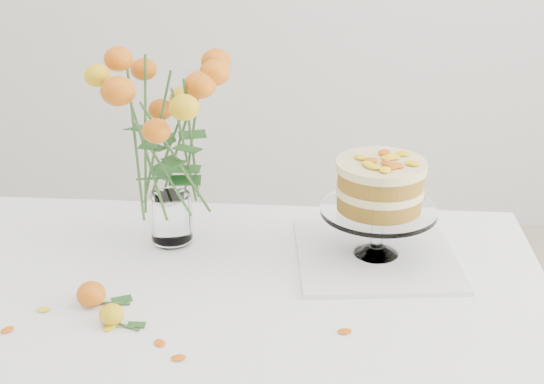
% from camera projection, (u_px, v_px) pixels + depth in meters
% --- Properties ---
extents(table, '(1.43, 0.93, 0.76)m').
position_uv_depth(table, '(188.00, 338.00, 1.47)').
color(table, tan).
rests_on(table, ground).
extents(napkin, '(0.36, 0.36, 0.01)m').
position_uv_depth(napkin, '(376.00, 255.00, 1.60)').
color(napkin, white).
rests_on(napkin, table).
extents(cake_stand, '(0.24, 0.24, 0.22)m').
position_uv_depth(cake_stand, '(380.00, 190.00, 1.54)').
color(cake_stand, white).
rests_on(cake_stand, napkin).
extents(rose_vase, '(0.39, 0.39, 0.45)m').
position_uv_depth(rose_vase, '(166.00, 127.00, 1.56)').
color(rose_vase, white).
rests_on(rose_vase, table).
extents(loose_rose_near, '(0.08, 0.05, 0.04)m').
position_uv_depth(loose_rose_near, '(112.00, 315.00, 1.36)').
color(loose_rose_near, '#F3B015').
rests_on(loose_rose_near, table).
extents(loose_rose_far, '(0.10, 0.06, 0.05)m').
position_uv_depth(loose_rose_far, '(91.00, 294.00, 1.42)').
color(loose_rose_far, '#C05F09').
rests_on(loose_rose_far, table).
extents(stray_petal_a, '(0.03, 0.02, 0.00)m').
position_uv_depth(stray_petal_a, '(110.00, 328.00, 1.36)').
color(stray_petal_a, yellow).
rests_on(stray_petal_a, table).
extents(stray_petal_b, '(0.03, 0.02, 0.00)m').
position_uv_depth(stray_petal_b, '(160.00, 343.00, 1.31)').
color(stray_petal_b, yellow).
rests_on(stray_petal_b, table).
extents(stray_petal_c, '(0.03, 0.02, 0.00)m').
position_uv_depth(stray_petal_c, '(178.00, 358.00, 1.27)').
color(stray_petal_c, yellow).
rests_on(stray_petal_c, table).
extents(stray_petal_d, '(0.03, 0.02, 0.00)m').
position_uv_depth(stray_petal_d, '(43.00, 310.00, 1.41)').
color(stray_petal_d, yellow).
rests_on(stray_petal_d, table).
extents(stray_petal_e, '(0.03, 0.02, 0.00)m').
position_uv_depth(stray_petal_e, '(7.00, 330.00, 1.35)').
color(stray_petal_e, yellow).
rests_on(stray_petal_e, table).
extents(stray_petal_f, '(0.03, 0.02, 0.00)m').
position_uv_depth(stray_petal_f, '(344.00, 331.00, 1.34)').
color(stray_petal_f, yellow).
rests_on(stray_petal_f, table).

